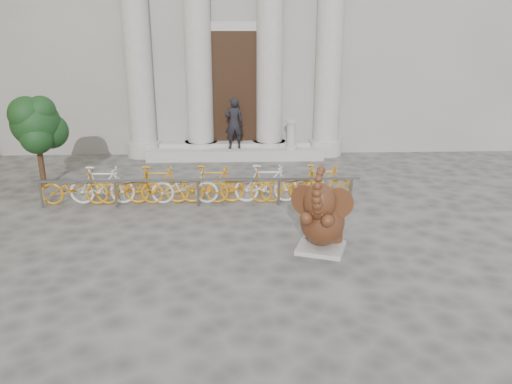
{
  "coord_description": "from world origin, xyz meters",
  "views": [
    {
      "loc": [
        0.11,
        -7.47,
        4.32
      ],
      "look_at": [
        0.46,
        2.25,
        1.1
      ],
      "focal_mm": 35.0,
      "sensor_mm": 36.0,
      "label": 1
    }
  ],
  "objects_px": {
    "elephant_statue": "(322,220)",
    "pedestrian": "(234,123)",
    "tree": "(36,124)",
    "bike_rack": "(198,184)"
  },
  "relations": [
    {
      "from": "tree",
      "to": "bike_rack",
      "type": "bearing_deg",
      "value": -17.75
    },
    {
      "from": "tree",
      "to": "pedestrian",
      "type": "height_order",
      "value": "tree"
    },
    {
      "from": "bike_rack",
      "to": "tree",
      "type": "distance_m",
      "value": 4.83
    },
    {
      "from": "bike_rack",
      "to": "elephant_statue",
      "type": "bearing_deg",
      "value": -48.03
    },
    {
      "from": "elephant_statue",
      "to": "tree",
      "type": "relative_size",
      "value": 0.71
    },
    {
      "from": "elephant_statue",
      "to": "pedestrian",
      "type": "relative_size",
      "value": 1.06
    },
    {
      "from": "elephant_statue",
      "to": "pedestrian",
      "type": "distance_m",
      "value": 7.78
    },
    {
      "from": "pedestrian",
      "to": "tree",
      "type": "bearing_deg",
      "value": 19.57
    },
    {
      "from": "elephant_statue",
      "to": "tree",
      "type": "height_order",
      "value": "tree"
    },
    {
      "from": "bike_rack",
      "to": "pedestrian",
      "type": "bearing_deg",
      "value": 78.76
    }
  ]
}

